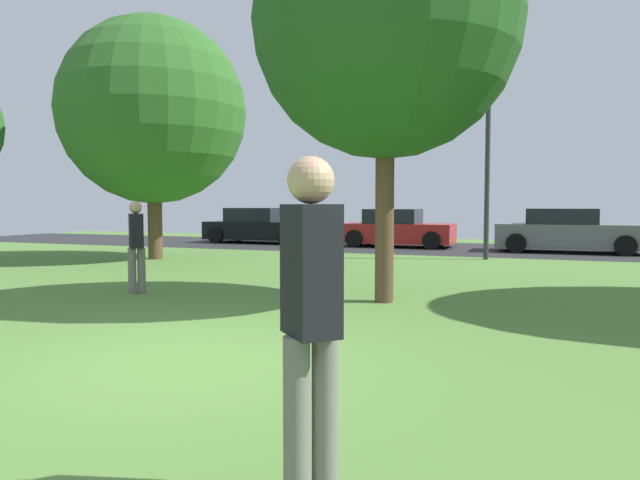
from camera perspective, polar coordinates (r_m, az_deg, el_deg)
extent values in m
plane|color=#547F38|center=(6.06, -12.42, -11.58)|extent=(44.00, 44.00, 0.00)
cube|color=#28282B|center=(21.18, 12.25, -0.81)|extent=(44.00, 6.40, 0.01)
cylinder|color=brown|center=(9.29, 6.41, 3.71)|extent=(0.30, 0.30, 3.21)
sphere|color=#23511E|center=(9.71, 6.53, 20.46)|extent=(4.22, 4.22, 4.22)
cylinder|color=brown|center=(17.31, -16.01, 2.23)|extent=(0.41, 0.41, 2.45)
sphere|color=#2D6023|center=(17.51, -16.18, 12.14)|extent=(5.28, 5.28, 5.28)
cylinder|color=slate|center=(3.11, -2.32, -17.61)|extent=(0.14, 0.14, 0.90)
cylinder|color=slate|center=(3.17, 0.49, -17.20)|extent=(0.14, 0.14, 0.90)
cube|color=black|center=(2.95, -0.92, -2.99)|extent=(0.38, 0.38, 0.67)
sphere|color=tan|center=(2.93, -0.92, 5.94)|extent=(0.24, 0.24, 0.24)
cylinder|color=slate|center=(10.70, -17.23, -2.90)|extent=(0.14, 0.14, 0.81)
cylinder|color=slate|center=(10.68, -18.09, -2.93)|extent=(0.14, 0.14, 0.81)
cube|color=black|center=(10.64, -17.73, 0.87)|extent=(0.38, 0.38, 0.60)
sphere|color=tan|center=(10.63, -17.77, 3.08)|extent=(0.22, 0.22, 0.22)
cube|color=black|center=(23.82, -5.89, 0.95)|extent=(4.45, 1.89, 0.72)
cube|color=black|center=(23.91, -6.37, 2.50)|extent=(2.13, 1.66, 0.56)
cylinder|color=black|center=(24.03, -1.55, 0.54)|extent=(0.64, 0.22, 0.64)
cylinder|color=black|center=(22.31, -3.42, 0.30)|extent=(0.64, 0.22, 0.64)
cylinder|color=black|center=(25.40, -8.05, 0.66)|extent=(0.64, 0.22, 0.64)
cylinder|color=black|center=(23.77, -10.26, 0.45)|extent=(0.64, 0.22, 0.64)
cube|color=#B21E1E|center=(21.66, 7.74, 0.68)|extent=(4.05, 1.85, 0.72)
cube|color=black|center=(21.68, 7.23, 2.35)|extent=(1.94, 1.63, 0.54)
cylinder|color=black|center=(22.29, 11.83, 0.23)|extent=(0.64, 0.22, 0.64)
cylinder|color=black|center=(20.47, 10.99, -0.05)|extent=(0.64, 0.22, 0.64)
cylinder|color=black|center=(22.92, 4.83, 0.38)|extent=(0.64, 0.22, 0.64)
cylinder|color=black|center=(21.16, 3.42, 0.12)|extent=(0.64, 0.22, 0.64)
cube|color=slate|center=(20.61, 23.33, 0.37)|extent=(4.52, 1.82, 0.79)
cube|color=black|center=(20.58, 22.75, 2.18)|extent=(2.17, 1.60, 0.50)
cylinder|color=black|center=(21.65, 27.41, -0.19)|extent=(0.64, 0.22, 0.64)
cylinder|color=black|center=(19.84, 27.98, -0.51)|extent=(0.64, 0.22, 0.64)
cylinder|color=black|center=(21.54, 19.02, 0.00)|extent=(0.64, 0.22, 0.64)
cylinder|color=black|center=(19.72, 18.82, -0.30)|extent=(0.64, 0.22, 0.64)
cylinder|color=#2D2D33|center=(17.15, 16.20, 5.65)|extent=(0.14, 0.14, 4.50)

